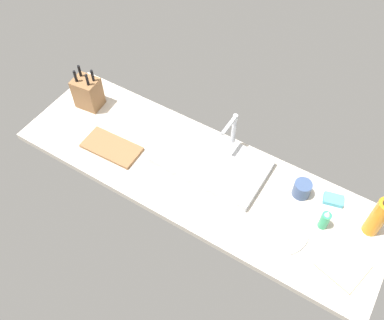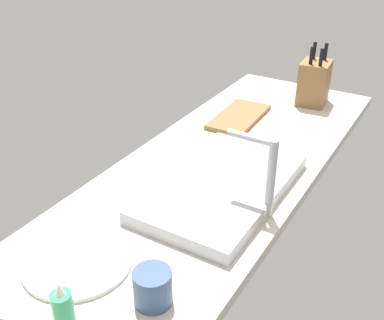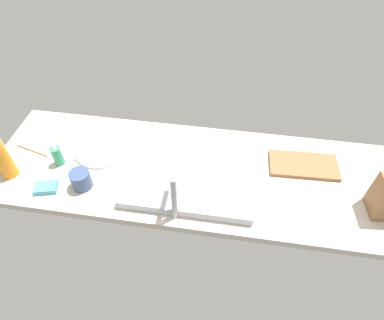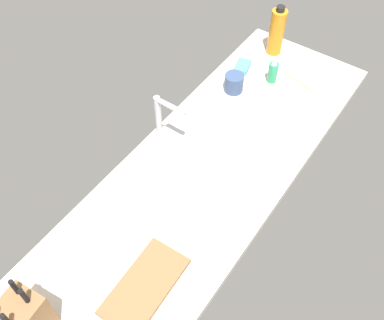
{
  "view_description": "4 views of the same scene",
  "coord_description": "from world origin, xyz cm",
  "views": [
    {
      "loc": [
        60.47,
        -102.19,
        168.83
      ],
      "look_at": [
        -2.15,
        -0.94,
        13.0
      ],
      "focal_mm": 39.22,
      "sensor_mm": 36.0,
      "label": 1
    },
    {
      "loc": [
        104.58,
        58.78,
        79.06
      ],
      "look_at": [
        4.16,
        -1.54,
        11.85
      ],
      "focal_mm": 43.93,
      "sensor_mm": 36.0,
      "label": 2
    },
    {
      "loc": [
        -10.01,
        89.89,
        111.07
      ],
      "look_at": [
        3.96,
        -1.58,
        8.71
      ],
      "focal_mm": 30.18,
      "sensor_mm": 36.0,
      "label": 3
    },
    {
      "loc": [
        -81.74,
        -53.86,
        136.62
      ],
      "look_at": [
        0.23,
        3.69,
        11.2
      ],
      "focal_mm": 41.91,
      "sensor_mm": 36.0,
      "label": 4
    }
  ],
  "objects": [
    {
      "name": "soap_bottle",
      "position": [
        62.37,
        4.35,
        8.67
      ],
      "size": [
        4.25,
        4.25,
        12.12
      ],
      "color": "#2D9966",
      "rests_on": "countertop_slab"
    },
    {
      "name": "sink_basin",
      "position": [
        3.66,
        8.13,
        5.53
      ],
      "size": [
        53.56,
        31.61,
        4.05
      ],
      "primitive_type": "cube",
      "color": "#B7BABF",
      "rests_on": "countertop_slab"
    },
    {
      "name": "faucet",
      "position": [
        6.83,
        21.94,
        17.01
      ],
      "size": [
        5.5,
        13.84,
        22.57
      ],
      "color": "#B7BABF",
      "rests_on": "countertop_slab"
    },
    {
      "name": "cutting_board",
      "position": [
        -44.47,
        -9.9,
        4.4
      ],
      "size": [
        30.23,
        15.94,
        1.8
      ],
      "primitive_type": "cube",
      "rotation": [
        0.0,
        0.0,
        0.04
      ],
      "color": "brown",
      "rests_on": "countertop_slab"
    },
    {
      "name": "coffee_mug",
      "position": [
        47.59,
        15.0,
        7.54
      ],
      "size": [
        8.24,
        8.24,
        8.09
      ],
      "primitive_type": "cylinder",
      "color": "#384C75",
      "rests_on": "countertop_slab"
    },
    {
      "name": "dinner_plate",
      "position": [
        46.96,
        -7.05,
        4.1
      ],
      "size": [
        25.81,
        25.81,
        1.2
      ],
      "primitive_type": "cylinder",
      "color": "silver",
      "rests_on": "countertop_slab"
    },
    {
      "name": "countertop_slab",
      "position": [
        0.0,
        0.0,
        1.75
      ],
      "size": [
        185.38,
        57.23,
        3.5
      ],
      "primitive_type": "cube",
      "color": "beige",
      "rests_on": "ground"
    },
    {
      "name": "knife_block",
      "position": [
        -73.86,
        8.73,
        12.45
      ],
      "size": [
        14.11,
        12.1,
        24.11
      ],
      "rotation": [
        0.0,
        0.0,
        0.1
      ],
      "color": "brown",
      "rests_on": "countertop_slab"
    }
  ]
}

